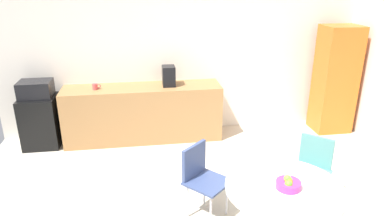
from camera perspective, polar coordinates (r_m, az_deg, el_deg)
The scene contains 11 objects.
wall_back at distance 5.94m, azimuth -1.62°, elevation 8.43°, with size 6.00×0.10×2.60m, color silver.
counter_block at distance 5.81m, azimuth -7.86°, elevation -0.82°, with size 2.51×0.60×0.90m, color #9E7042.
mini_fridge at distance 6.04m, azimuth -23.24°, elevation -2.02°, with size 0.54×0.54×0.80m, color black.
microwave at distance 5.87m, azimuth -23.96°, elevation 2.78°, with size 0.48×0.38×0.26m, color black.
locker_cabinet at distance 6.45m, azimuth 22.14°, elevation 4.26°, with size 0.60×0.50×1.81m, color orange.
round_table at distance 3.51m, azimuth 14.53°, elevation -14.04°, with size 1.10×1.10×0.74m.
chair_teal at distance 4.35m, azimuth 18.95°, elevation -8.48°, with size 0.59×0.59×0.83m.
chair_navy at distance 3.95m, azimuth 1.40°, elevation -10.40°, with size 0.59×0.59×0.83m.
fruit_bowl at distance 3.40m, azimuth 15.32°, elevation -11.70°, with size 0.23×0.23×0.13m.
mug_white at distance 5.66m, azimuth -15.38°, elevation 3.36°, with size 0.13×0.08×0.09m.
coffee_maker at distance 5.63m, azimuth -3.80°, elevation 5.19°, with size 0.20×0.24×0.32m, color black.
Camera 1 is at (-0.70, -2.76, 2.56)m, focal length 32.98 mm.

